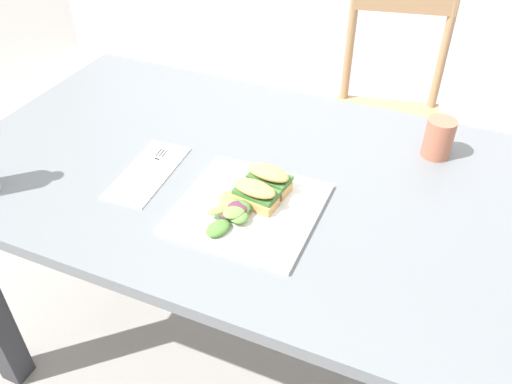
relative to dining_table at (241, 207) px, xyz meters
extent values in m
plane|color=gray|center=(0.01, -0.12, -0.62)|extent=(8.13, 8.13, 0.00)
cube|color=slate|center=(0.00, 0.00, 0.11)|extent=(1.38, 0.84, 0.03)
cube|color=#2D2D33|center=(-0.62, 0.35, -0.26)|extent=(0.07, 0.07, 0.71)
cube|color=#2D2D33|center=(0.62, 0.35, -0.26)|extent=(0.07, 0.07, 0.71)
cylinder|color=tan|center=(0.08, 0.63, -0.40)|extent=(0.03, 0.03, 0.43)
cylinder|color=tan|center=(0.41, 0.70, -0.40)|extent=(0.03, 0.03, 0.43)
cylinder|color=tan|center=(0.01, 0.96, -0.40)|extent=(0.03, 0.03, 0.43)
cylinder|color=tan|center=(0.35, 1.03, -0.40)|extent=(0.03, 0.03, 0.43)
cube|color=tan|center=(0.21, 0.83, -0.18)|extent=(0.47, 0.47, 0.02)
cylinder|color=tan|center=(0.01, 0.97, 0.04)|extent=(0.03, 0.03, 0.42)
cylinder|color=tan|center=(0.34, 1.04, 0.04)|extent=(0.03, 0.03, 0.42)
cube|color=tan|center=(0.18, 1.01, 0.22)|extent=(0.36, 0.10, 0.06)
cube|color=white|center=(0.08, -0.13, 0.13)|extent=(0.29, 0.29, 0.01)
cube|color=tan|center=(0.09, -0.12, 0.14)|extent=(0.10, 0.06, 0.02)
cube|color=#3D7033|center=(0.09, -0.11, 0.16)|extent=(0.10, 0.07, 0.01)
ellipsoid|color=tan|center=(0.09, -0.12, 0.18)|extent=(0.10, 0.06, 0.02)
cube|color=tan|center=(0.10, -0.06, 0.14)|extent=(0.10, 0.06, 0.02)
cube|color=#3D7033|center=(0.10, -0.05, 0.16)|extent=(0.10, 0.07, 0.01)
ellipsoid|color=tan|center=(0.10, -0.06, 0.18)|extent=(0.10, 0.06, 0.02)
ellipsoid|color=#518438|center=(0.06, -0.23, 0.14)|extent=(0.05, 0.07, 0.02)
ellipsoid|color=#518438|center=(0.08, -0.16, 0.15)|extent=(0.06, 0.06, 0.02)
ellipsoid|color=#84A84C|center=(0.06, -0.17, 0.15)|extent=(0.05, 0.05, 0.01)
ellipsoid|color=#84A84C|center=(0.04, -0.15, 0.14)|extent=(0.07, 0.08, 0.02)
ellipsoid|color=#84A84C|center=(0.04, -0.19, 0.15)|extent=(0.05, 0.05, 0.01)
ellipsoid|color=#6B9E47|center=(0.08, -0.19, 0.15)|extent=(0.06, 0.06, 0.02)
ellipsoid|color=#602D47|center=(0.07, -0.17, 0.15)|extent=(0.06, 0.06, 0.01)
ellipsoid|color=#518438|center=(0.08, -0.18, 0.15)|extent=(0.06, 0.05, 0.01)
ellipsoid|color=#518438|center=(0.06, -0.14, 0.14)|extent=(0.05, 0.04, 0.02)
ellipsoid|color=#6B9E47|center=(0.07, -0.19, 0.15)|extent=(0.06, 0.06, 0.01)
ellipsoid|color=#602D47|center=(0.06, -0.18, 0.15)|extent=(0.06, 0.06, 0.01)
cube|color=white|center=(-0.19, -0.10, 0.12)|extent=(0.12, 0.25, 0.00)
cube|color=silver|center=(-0.19, -0.13, 0.13)|extent=(0.03, 0.14, 0.00)
cube|color=silver|center=(-0.20, -0.03, 0.13)|extent=(0.03, 0.05, 0.00)
cube|color=#38383D|center=(-0.19, -0.03, 0.13)|extent=(0.01, 0.03, 0.00)
cube|color=#38383D|center=(-0.20, -0.03, 0.13)|extent=(0.01, 0.03, 0.00)
cube|color=#38383D|center=(-0.21, -0.03, 0.13)|extent=(0.01, 0.03, 0.00)
cylinder|color=#B2664C|center=(0.42, 0.24, 0.17)|extent=(0.07, 0.07, 0.10)
camera|label=1|loc=(0.44, -0.92, 0.86)|focal=37.09mm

